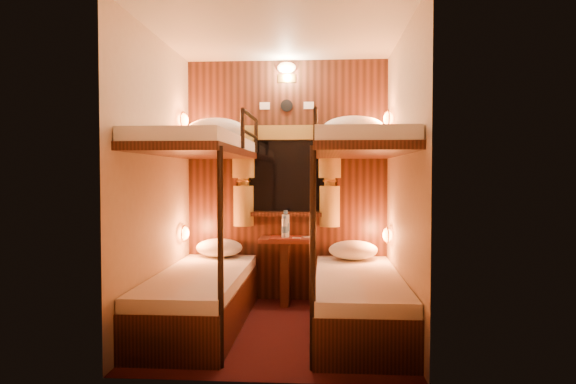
# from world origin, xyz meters

# --- Properties ---
(floor) EXTENTS (2.10, 2.10, 0.00)m
(floor) POSITION_xyz_m (0.00, 0.00, 0.00)
(floor) COLOR #360F0E
(floor) RESTS_ON ground
(ceiling) EXTENTS (2.10, 2.10, 0.00)m
(ceiling) POSITION_xyz_m (0.00, 0.00, 2.40)
(ceiling) COLOR silver
(ceiling) RESTS_ON wall_back
(wall_back) EXTENTS (2.40, 0.00, 2.40)m
(wall_back) POSITION_xyz_m (0.00, 1.05, 1.20)
(wall_back) COLOR #C6B293
(wall_back) RESTS_ON floor
(wall_front) EXTENTS (2.40, 0.00, 2.40)m
(wall_front) POSITION_xyz_m (0.00, -1.05, 1.20)
(wall_front) COLOR #C6B293
(wall_front) RESTS_ON floor
(wall_left) EXTENTS (0.00, 2.40, 2.40)m
(wall_left) POSITION_xyz_m (-1.00, 0.00, 1.20)
(wall_left) COLOR #C6B293
(wall_left) RESTS_ON floor
(wall_right) EXTENTS (0.00, 2.40, 2.40)m
(wall_right) POSITION_xyz_m (1.00, 0.00, 1.20)
(wall_right) COLOR #C6B293
(wall_right) RESTS_ON floor
(back_panel) EXTENTS (2.00, 0.03, 2.40)m
(back_panel) POSITION_xyz_m (0.00, 1.04, 1.20)
(back_panel) COLOR black
(back_panel) RESTS_ON floor
(bunk_left) EXTENTS (0.72, 1.90, 1.82)m
(bunk_left) POSITION_xyz_m (-0.65, 0.07, 0.56)
(bunk_left) COLOR black
(bunk_left) RESTS_ON floor
(bunk_right) EXTENTS (0.72, 1.90, 1.82)m
(bunk_right) POSITION_xyz_m (0.65, 0.07, 0.56)
(bunk_right) COLOR black
(bunk_right) RESTS_ON floor
(window) EXTENTS (1.00, 0.12, 0.79)m
(window) POSITION_xyz_m (0.00, 1.00, 1.18)
(window) COLOR black
(window) RESTS_ON back_panel
(curtains) EXTENTS (1.10, 0.22, 1.00)m
(curtains) POSITION_xyz_m (0.00, 0.97, 1.26)
(curtains) COLOR olive
(curtains) RESTS_ON back_panel
(back_fixtures) EXTENTS (0.54, 0.09, 0.48)m
(back_fixtures) POSITION_xyz_m (0.00, 1.00, 2.25)
(back_fixtures) COLOR black
(back_fixtures) RESTS_ON back_panel
(reading_lamps) EXTENTS (2.00, 0.20, 1.25)m
(reading_lamps) POSITION_xyz_m (-0.00, 0.70, 1.24)
(reading_lamps) COLOR orange
(reading_lamps) RESTS_ON wall_left
(table) EXTENTS (0.50, 0.34, 0.66)m
(table) POSITION_xyz_m (0.00, 0.85, 0.41)
(table) COLOR #602A15
(table) RESTS_ON floor
(bottle_left) EXTENTS (0.06, 0.06, 0.22)m
(bottle_left) POSITION_xyz_m (-0.01, 0.81, 0.74)
(bottle_left) COLOR #99BFE5
(bottle_left) RESTS_ON table
(bottle_right) EXTENTS (0.08, 0.08, 0.27)m
(bottle_right) POSITION_xyz_m (0.00, 0.85, 0.76)
(bottle_right) COLOR #99BFE5
(bottle_right) RESTS_ON table
(sachet_a) EXTENTS (0.08, 0.06, 0.01)m
(sachet_a) POSITION_xyz_m (0.11, 0.78, 0.65)
(sachet_a) COLOR silver
(sachet_a) RESTS_ON table
(sachet_b) EXTENTS (0.08, 0.07, 0.01)m
(sachet_b) POSITION_xyz_m (0.21, 0.89, 0.65)
(sachet_b) COLOR silver
(sachet_b) RESTS_ON table
(pillow_lower_left) EXTENTS (0.46, 0.33, 0.18)m
(pillow_lower_left) POSITION_xyz_m (-0.65, 0.84, 0.55)
(pillow_lower_left) COLOR white
(pillow_lower_left) RESTS_ON bunk_left
(pillow_lower_right) EXTENTS (0.46, 0.33, 0.18)m
(pillow_lower_right) POSITION_xyz_m (0.65, 0.76, 0.55)
(pillow_lower_right) COLOR white
(pillow_lower_right) RESTS_ON bunk_right
(pillow_upper_left) EXTENTS (0.54, 0.39, 0.21)m
(pillow_upper_left) POSITION_xyz_m (-0.65, 0.71, 1.69)
(pillow_upper_left) COLOR white
(pillow_upper_left) RESTS_ON bunk_left
(pillow_upper_right) EXTENTS (0.58, 0.42, 0.23)m
(pillow_upper_right) POSITION_xyz_m (0.65, 0.78, 1.70)
(pillow_upper_right) COLOR white
(pillow_upper_right) RESTS_ON bunk_right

